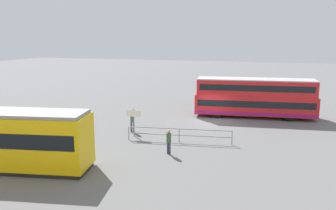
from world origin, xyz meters
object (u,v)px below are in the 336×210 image
object	(u,v)px
double_decker_bus	(255,97)
info_sign	(134,117)
pedestrian_near_railing	(132,120)
pedestrian_crossing	(169,140)

from	to	relation	value
double_decker_bus	info_sign	size ratio (longest dim) A/B	5.26
pedestrian_near_railing	pedestrian_crossing	world-z (taller)	pedestrian_near_railing
double_decker_bus	pedestrian_crossing	distance (m)	13.93
pedestrian_near_railing	info_sign	size ratio (longest dim) A/B	0.79
pedestrian_crossing	pedestrian_near_railing	bearing A→B (deg)	-43.88
info_sign	double_decker_bus	bearing A→B (deg)	-132.70
pedestrian_crossing	info_sign	bearing A→B (deg)	-39.83
double_decker_bus	pedestrian_near_railing	distance (m)	12.86
double_decker_bus	pedestrian_crossing	xyz separation A→B (m)	(4.97, 12.98, -0.98)
pedestrian_near_railing	double_decker_bus	bearing A→B (deg)	-137.83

